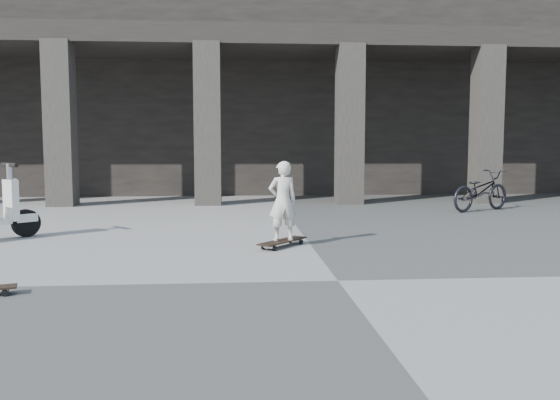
{
  "coord_description": "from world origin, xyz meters",
  "views": [
    {
      "loc": [
        -1.15,
        -6.41,
        1.52
      ],
      "look_at": [
        -0.43,
        2.72,
        0.65
      ],
      "focal_mm": 38.0,
      "sensor_mm": 36.0,
      "label": 1
    }
  ],
  "objects": [
    {
      "name": "bicycle",
      "position": [
        4.44,
        6.59,
        0.46
      ],
      "size": [
        1.85,
        1.38,
        0.93
      ],
      "primitive_type": "imported",
      "rotation": [
        0.0,
        0.0,
        2.06
      ],
      "color": "black",
      "rests_on": "ground"
    },
    {
      "name": "colonnade",
      "position": [
        -0.0,
        13.77,
        3.03
      ],
      "size": [
        28.0,
        8.82,
        6.0
      ],
      "color": "black",
      "rests_on": "ground"
    },
    {
      "name": "longboard",
      "position": [
        -0.43,
        2.22,
        0.08
      ],
      "size": [
        0.8,
        0.9,
        0.1
      ],
      "rotation": [
        0.0,
        0.0,
        0.88
      ],
      "color": "black",
      "rests_on": "ground"
    },
    {
      "name": "ground",
      "position": [
        0.0,
        0.0,
        0.0
      ],
      "size": [
        90.0,
        90.0,
        0.0
      ],
      "primitive_type": "plane",
      "color": "#474745",
      "rests_on": "ground"
    },
    {
      "name": "child",
      "position": [
        -0.43,
        2.22,
        0.68
      ],
      "size": [
        0.47,
        0.36,
        1.17
      ],
      "primitive_type": "imported",
      "rotation": [
        0.0,
        0.0,
        3.34
      ],
      "color": "silver",
      "rests_on": "longboard"
    }
  ]
}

